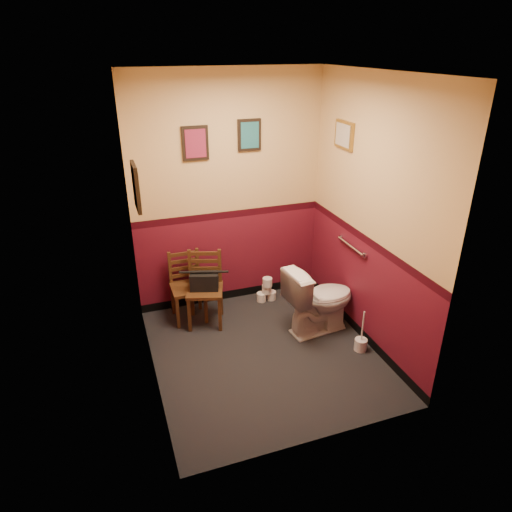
% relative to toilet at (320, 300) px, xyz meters
% --- Properties ---
extents(floor, '(2.20, 2.40, 0.00)m').
position_rel_toilet_xyz_m(floor, '(-0.72, -0.22, -0.38)').
color(floor, black).
rests_on(floor, ground).
extents(ceiling, '(2.20, 2.40, 0.00)m').
position_rel_toilet_xyz_m(ceiling, '(-0.72, -0.22, 2.32)').
color(ceiling, silver).
rests_on(ceiling, ground).
extents(wall_back, '(2.20, 0.00, 2.70)m').
position_rel_toilet_xyz_m(wall_back, '(-0.72, 0.98, 0.97)').
color(wall_back, '#5A1020').
rests_on(wall_back, ground).
extents(wall_front, '(2.20, 0.00, 2.70)m').
position_rel_toilet_xyz_m(wall_front, '(-0.72, -1.42, 0.97)').
color(wall_front, '#5A1020').
rests_on(wall_front, ground).
extents(wall_left, '(0.00, 2.40, 2.70)m').
position_rel_toilet_xyz_m(wall_left, '(-1.82, -0.22, 0.97)').
color(wall_left, '#5A1020').
rests_on(wall_left, ground).
extents(wall_right, '(0.00, 2.40, 2.70)m').
position_rel_toilet_xyz_m(wall_right, '(0.38, -0.22, 0.97)').
color(wall_right, '#5A1020').
rests_on(wall_right, ground).
extents(grab_bar, '(0.05, 0.56, 0.06)m').
position_rel_toilet_xyz_m(grab_bar, '(0.35, 0.03, 0.57)').
color(grab_bar, silver).
rests_on(grab_bar, wall_right).
extents(framed_print_back_a, '(0.28, 0.04, 0.36)m').
position_rel_toilet_xyz_m(framed_print_back_a, '(-1.07, 0.96, 1.57)').
color(framed_print_back_a, black).
rests_on(framed_print_back_a, wall_back).
extents(framed_print_back_b, '(0.26, 0.04, 0.34)m').
position_rel_toilet_xyz_m(framed_print_back_b, '(-0.47, 0.96, 1.62)').
color(framed_print_back_b, black).
rests_on(framed_print_back_b, wall_back).
extents(framed_print_left, '(0.04, 0.30, 0.38)m').
position_rel_toilet_xyz_m(framed_print_left, '(-1.80, -0.12, 1.47)').
color(framed_print_left, black).
rests_on(framed_print_left, wall_left).
extents(framed_print_right, '(0.04, 0.34, 0.28)m').
position_rel_toilet_xyz_m(framed_print_right, '(0.36, 0.38, 1.67)').
color(framed_print_right, olive).
rests_on(framed_print_right, wall_right).
extents(toilet, '(0.82, 0.52, 0.76)m').
position_rel_toilet_xyz_m(toilet, '(0.00, 0.00, 0.00)').
color(toilet, white).
rests_on(toilet, floor).
extents(toilet_brush, '(0.13, 0.13, 0.46)m').
position_rel_toilet_xyz_m(toilet_brush, '(0.25, -0.49, -0.31)').
color(toilet_brush, silver).
rests_on(toilet_brush, floor).
extents(chair_left, '(0.37, 0.37, 0.79)m').
position_rel_toilet_xyz_m(chair_left, '(-1.30, 0.73, 0.02)').
color(chair_left, '#4B2D16').
rests_on(chair_left, floor).
extents(chair_right, '(0.49, 0.49, 0.84)m').
position_rel_toilet_xyz_m(chair_right, '(-1.13, 0.58, 0.04)').
color(chair_right, '#4B2D16').
rests_on(chair_right, floor).
extents(handbag, '(0.34, 0.24, 0.22)m').
position_rel_toilet_xyz_m(handbag, '(-1.14, 0.55, 0.15)').
color(handbag, black).
rests_on(handbag, chair_right).
extents(tp_stack, '(0.25, 0.15, 0.32)m').
position_rel_toilet_xyz_m(tp_stack, '(-0.32, 0.78, -0.25)').
color(tp_stack, silver).
rests_on(tp_stack, floor).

